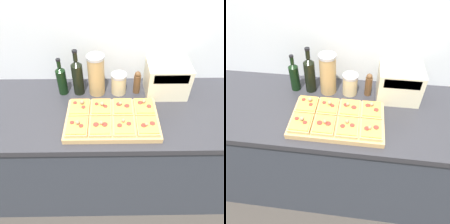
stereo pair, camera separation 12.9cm
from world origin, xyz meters
TOP-DOWN VIEW (x-y plane):
  - ground_plane at (0.00, 0.00)m, footprint 12.00×12.00m
  - wall_back at (0.00, 0.67)m, footprint 6.00×0.06m
  - kitchen_counter at (0.00, 0.32)m, footprint 2.63×0.67m
  - cutting_board at (0.02, 0.20)m, footprint 0.55×0.33m
  - pizza_slice_back_left at (-0.17, 0.28)m, footprint 0.12×0.15m
  - pizza_slice_back_midleft at (-0.04, 0.28)m, footprint 0.12×0.15m
  - pizza_slice_back_midright at (0.09, 0.28)m, footprint 0.12×0.15m
  - pizza_slice_back_right at (0.22, 0.28)m, footprint 0.12×0.15m
  - pizza_slice_front_left at (-0.17, 0.12)m, footprint 0.12×0.15m
  - pizza_slice_front_midleft at (-0.04, 0.12)m, footprint 0.12×0.15m
  - pizza_slice_front_midright at (0.09, 0.12)m, footprint 0.12×0.15m
  - pizza_slice_front_right at (0.22, 0.12)m, footprint 0.12×0.15m
  - olive_oil_bottle at (-0.30, 0.49)m, footprint 0.06×0.06m
  - wine_bottle at (-0.20, 0.49)m, footprint 0.07×0.07m
  - grain_jar_tall at (-0.07, 0.49)m, footprint 0.11×0.11m
  - grain_jar_short at (0.07, 0.49)m, footprint 0.10×0.10m
  - pepper_mill at (0.19, 0.49)m, footprint 0.05×0.05m
  - toaster_oven at (0.39, 0.48)m, footprint 0.29×0.22m

SIDE VIEW (x-z plane):
  - ground_plane at x=0.00m, z-range 0.00..0.00m
  - kitchen_counter at x=0.00m, z-range 0.00..0.92m
  - cutting_board at x=0.02m, z-range 0.92..0.95m
  - pizza_slice_front_right at x=0.22m, z-range 0.94..0.99m
  - pizza_slice_front_midright at x=0.09m, z-range 0.94..0.99m
  - pizza_slice_back_midright at x=0.09m, z-range 0.94..0.99m
  - pizza_slice_front_midleft at x=-0.04m, z-range 0.94..0.99m
  - pizza_slice_front_left at x=-0.17m, z-range 0.94..0.99m
  - pizza_slice_back_right at x=0.22m, z-range 0.94..0.99m
  - pizza_slice_back_midleft at x=-0.04m, z-range 0.94..0.99m
  - pizza_slice_back_left at x=-0.17m, z-range 0.94..0.99m
  - grain_jar_short at x=0.07m, z-range 0.92..1.06m
  - pepper_mill at x=0.19m, z-range 0.91..1.08m
  - olive_oil_bottle at x=-0.30m, z-range 0.89..1.15m
  - toaster_oven at x=0.39m, z-range 0.92..1.14m
  - wine_bottle at x=-0.20m, z-range 0.89..1.21m
  - grain_jar_tall at x=-0.07m, z-range 0.92..1.20m
  - wall_back at x=0.00m, z-range 0.00..2.50m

